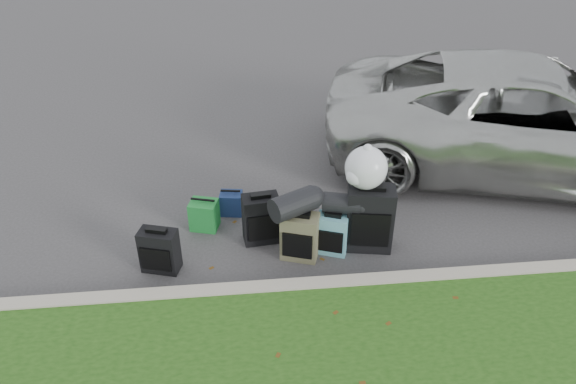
{
  "coord_description": "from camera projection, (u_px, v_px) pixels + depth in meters",
  "views": [
    {
      "loc": [
        -0.67,
        -5.52,
        4.26
      ],
      "look_at": [
        -0.1,
        0.2,
        0.55
      ],
      "focal_mm": 35.0,
      "sensor_mm": 36.0,
      "label": 1
    }
  ],
  "objects": [
    {
      "name": "suv",
      "position": [
        530.0,
        118.0,
        8.02
      ],
      "size": [
        6.28,
        4.15,
        1.6
      ],
      "primitive_type": "imported",
      "rotation": [
        0.0,
        0.0,
        1.29
      ],
      "color": "#B7B7B2",
      "rests_on": "ground"
    },
    {
      "name": "suitcase_large_black_right",
      "position": [
        370.0,
        218.0,
        6.62
      ],
      "size": [
        0.59,
        0.42,
        0.82
      ],
      "primitive_type": "cube",
      "rotation": [
        0.0,
        0.0,
        -0.17
      ],
      "color": "black",
      "rests_on": "ground"
    },
    {
      "name": "ground",
      "position": [
        298.0,
        237.0,
        6.98
      ],
      "size": [
        120.0,
        120.0,
        0.0
      ],
      "primitive_type": "plane",
      "color": "#383535",
      "rests_on": "ground"
    },
    {
      "name": "suitcase_teal",
      "position": [
        332.0,
        234.0,
        6.61
      ],
      "size": [
        0.41,
        0.32,
        0.51
      ],
      "primitive_type": "cube",
      "rotation": [
        0.0,
        0.0,
        -0.35
      ],
      "color": "teal",
      "rests_on": "ground"
    },
    {
      "name": "suitcase_small_black",
      "position": [
        160.0,
        251.0,
        6.34
      ],
      "size": [
        0.47,
        0.34,
        0.53
      ],
      "primitive_type": "cube",
      "rotation": [
        0.0,
        0.0,
        -0.28
      ],
      "color": "black",
      "rests_on": "ground"
    },
    {
      "name": "curb",
      "position": [
        308.0,
        288.0,
        6.1
      ],
      "size": [
        120.0,
        0.18,
        0.15
      ],
      "primitive_type": "cube",
      "color": "#9E937F",
      "rests_on": "ground"
    },
    {
      "name": "tote_navy",
      "position": [
        231.0,
        203.0,
        7.35
      ],
      "size": [
        0.31,
        0.26,
        0.3
      ],
      "primitive_type": "cube",
      "rotation": [
        0.0,
        0.0,
        -0.16
      ],
      "color": "navy",
      "rests_on": "ground"
    },
    {
      "name": "suitcase_large_black_left",
      "position": [
        261.0,
        219.0,
        6.78
      ],
      "size": [
        0.46,
        0.31,
        0.63
      ],
      "primitive_type": "cube",
      "rotation": [
        0.0,
        0.0,
        0.12
      ],
      "color": "black",
      "rests_on": "ground"
    },
    {
      "name": "tote_green",
      "position": [
        204.0,
        215.0,
        7.06
      ],
      "size": [
        0.39,
        0.35,
        0.38
      ],
      "primitive_type": "cube",
      "rotation": [
        0.0,
        0.0,
        -0.27
      ],
      "color": "#1B7D2E",
      "rests_on": "ground"
    },
    {
      "name": "duffel_left",
      "position": [
        294.0,
        204.0,
        6.31
      ],
      "size": [
        0.61,
        0.5,
        0.29
      ],
      "primitive_type": "cylinder",
      "rotation": [
        0.0,
        1.57,
        0.49
      ],
      "color": "black",
      "rests_on": "suitcase_olive"
    },
    {
      "name": "suitcase_olive",
      "position": [
        300.0,
        236.0,
        6.52
      ],
      "size": [
        0.49,
        0.38,
        0.58
      ],
      "primitive_type": "cube",
      "rotation": [
        0.0,
        0.0,
        -0.32
      ],
      "color": "#47452F",
      "rests_on": "ground"
    },
    {
      "name": "trash_bag",
      "position": [
        366.0,
        168.0,
        6.32
      ],
      "size": [
        0.49,
        0.49,
        0.49
      ],
      "primitive_type": "sphere",
      "color": "white",
      "rests_on": "suitcase_large_black_right"
    },
    {
      "name": "duffel_right",
      "position": [
        342.0,
        203.0,
        6.48
      ],
      "size": [
        0.48,
        0.35,
        0.24
      ],
      "primitive_type": "cylinder",
      "rotation": [
        0.0,
        1.57,
        -0.26
      ],
      "color": "black",
      "rests_on": "suitcase_teal"
    }
  ]
}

